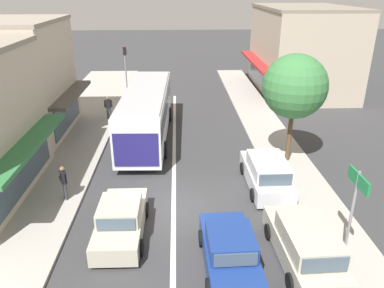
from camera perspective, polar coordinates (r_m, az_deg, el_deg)
ground_plane at (r=16.91m, az=-2.82°, el=-9.61°), size 140.00×140.00×0.00m
lane_centre_line at (r=20.39m, az=-2.76°, el=-3.50°), size 0.20×28.00×0.01m
sidewalk_left at (r=23.26m, az=-19.74°, el=-1.24°), size 5.20×44.00×0.14m
kerb_right at (r=22.95m, az=12.93°, el=-0.76°), size 2.80×44.00×0.12m
shopfront_mid_block at (r=26.21m, az=-26.00°, el=8.72°), size 7.55×7.13×7.27m
building_right_far at (r=36.07m, az=16.35°, el=13.62°), size 8.29×11.41×7.41m
city_bus at (r=23.70m, az=-6.93°, el=5.16°), size 2.97×10.93×3.23m
sedan_behind_bus_near at (r=13.46m, az=5.79°, el=-16.06°), size 2.00×4.25×1.47m
sedan_adjacent_lane_lead at (r=15.16m, az=-10.78°, el=-11.34°), size 1.93×4.21×1.47m
parked_wagon_kerb_front at (r=14.10m, az=16.87°, el=-14.59°), size 2.06×4.56×1.58m
parked_wagon_kerb_second at (r=18.45m, az=11.29°, el=-4.40°), size 1.98×4.52×1.58m
traffic_light_downstreet at (r=33.90m, az=-10.13°, el=12.15°), size 0.33×0.24×4.20m
directional_road_sign at (r=13.63m, az=23.61°, el=-7.34°), size 0.10×1.40×3.60m
street_tree_right at (r=20.18m, az=15.40°, el=8.42°), size 3.36×3.36×5.98m
pedestrian_with_handbag_near at (r=17.74m, az=-18.97°, el=-5.29°), size 0.47×0.63×1.63m
pedestrian_browsing_midblock at (r=27.67m, az=-12.63°, el=5.64°), size 0.57×0.24×1.63m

